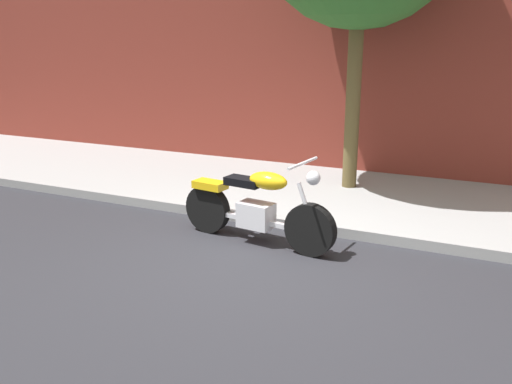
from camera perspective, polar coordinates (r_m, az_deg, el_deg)
name	(u,v)px	position (r m, az deg, el deg)	size (l,w,h in m)	color
ground_plane	(248,262)	(6.41, -0.87, -7.39)	(60.00, 60.00, 0.00)	#28282D
sidewalk	(323,195)	(8.90, 7.10, -0.29)	(20.88, 3.27, 0.14)	#969696
motorcycle	(256,208)	(6.84, 0.01, -1.74)	(2.19, 0.73, 1.14)	black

